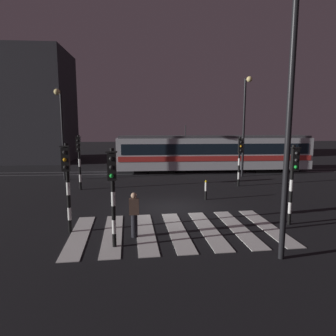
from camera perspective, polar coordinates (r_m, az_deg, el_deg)
name	(u,v)px	position (r m, az deg, el deg)	size (l,w,h in m)	color
ground_plane	(170,209)	(15.07, 0.46, -7.81)	(120.00, 120.00, 0.00)	black
rail_near	(160,174)	(25.44, -1.52, -1.11)	(80.00, 0.12, 0.03)	#59595E
rail_far	(159,171)	(26.85, -1.67, -0.61)	(80.00, 0.12, 0.03)	#59595E
crosswalk_zebra	(177,231)	(12.05, 1.74, -11.97)	(8.51, 4.98, 0.02)	silver
traffic_light_kerb_mid_left	(113,183)	(10.01, -10.63, -2.92)	(0.36, 0.42, 3.42)	black
traffic_light_corner_near_right	(293,173)	(13.19, 22.94, -0.87)	(0.36, 0.42, 3.38)	black
traffic_light_corner_near_left	(67,175)	(11.87, -18.88, -1.22)	(0.36, 0.42, 3.50)	black
traffic_light_corner_far_left	(79,154)	(19.71, -16.78, 2.57)	(0.36, 0.42, 3.53)	black
traffic_light_corner_far_right	(240,154)	(20.60, 13.66, 2.61)	(0.36, 0.42, 3.36)	black
street_lamp_trackside_right	(245,116)	(24.43, 14.62, 9.71)	(0.44, 1.21, 7.80)	black
street_lamp_trackside_left	(61,123)	(23.42, -19.88, 8.09)	(0.44, 1.21, 6.70)	black
street_lamp_near_kerb	(294,98)	(9.37, 23.12, 12.21)	(0.44, 1.21, 7.87)	black
tram	(214,152)	(26.58, 8.78, 2.97)	(17.10, 2.58, 4.15)	silver
pedestrian_waiting_at_kerb	(134,214)	(11.23, -6.53, -8.88)	(0.36, 0.24, 1.71)	black
bollard_island_edge	(206,190)	(16.79, 7.29, -4.22)	(0.12, 0.12, 1.11)	black
building_backdrop	(6,107)	(38.77, -28.66, 10.27)	(14.01, 8.00, 12.35)	#2D2D33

